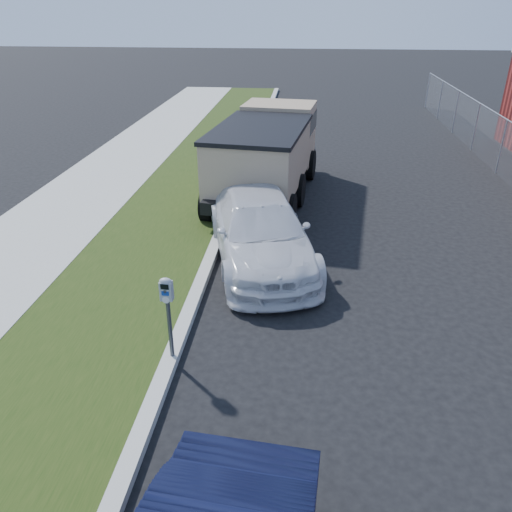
{
  "coord_description": "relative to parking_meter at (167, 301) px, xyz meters",
  "views": [
    {
      "loc": [
        -0.58,
        -7.29,
        5.26
      ],
      "look_at": [
        -1.4,
        1.0,
        1.0
      ],
      "focal_mm": 35.0,
      "sensor_mm": 36.0,
      "label": 1
    }
  ],
  "objects": [
    {
      "name": "parking_meter",
      "position": [
        0.0,
        0.0,
        0.0
      ],
      "size": [
        0.2,
        0.14,
        1.45
      ],
      "rotation": [
        0.0,
        0.0,
        -0.04
      ],
      "color": "#3F4247",
      "rests_on": "ground"
    },
    {
      "name": "dump_truck",
      "position": [
        0.89,
        8.16,
        0.15
      ],
      "size": [
        3.07,
        6.3,
        2.38
      ],
      "rotation": [
        0.0,
        0.0,
        -0.13
      ],
      "color": "black",
      "rests_on": "ground"
    },
    {
      "name": "ground",
      "position": [
        2.56,
        0.99,
        -1.18
      ],
      "size": [
        120.0,
        120.0,
        0.0
      ],
      "primitive_type": "plane",
      "color": "black",
      "rests_on": "ground"
    },
    {
      "name": "white_wagon",
      "position": [
        1.09,
        3.9,
        -0.47
      ],
      "size": [
        3.19,
        5.29,
        1.44
      ],
      "primitive_type": "imported",
      "rotation": [
        0.0,
        0.0,
        0.25
      ],
      "color": "silver",
      "rests_on": "ground"
    },
    {
      "name": "streetside",
      "position": [
        -3.0,
        2.99,
        -1.12
      ],
      "size": [
        6.12,
        50.0,
        0.15
      ],
      "color": "#999991",
      "rests_on": "ground"
    }
  ]
}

